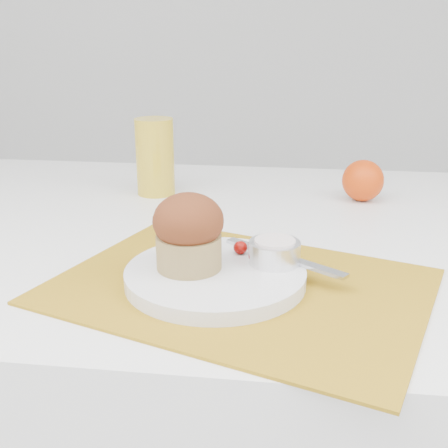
# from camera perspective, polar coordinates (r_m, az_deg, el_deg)

# --- Properties ---
(table) EXTENTS (1.20, 0.80, 0.75)m
(table) POSITION_cam_1_polar(r_m,az_deg,el_deg) (1.06, -0.65, -19.64)
(table) COLOR white
(table) RESTS_ON ground
(placemat) EXTENTS (0.50, 0.43, 0.00)m
(placemat) POSITION_cam_1_polar(r_m,az_deg,el_deg) (0.67, 1.60, -6.33)
(placemat) COLOR #A47816
(placemat) RESTS_ON table
(plate) EXTENTS (0.28, 0.28, 0.02)m
(plate) POSITION_cam_1_polar(r_m,az_deg,el_deg) (0.67, -0.89, -5.27)
(plate) COLOR silver
(plate) RESTS_ON placemat
(ramekin) EXTENTS (0.08, 0.08, 0.03)m
(ramekin) POSITION_cam_1_polar(r_m,az_deg,el_deg) (0.68, 5.15, -2.87)
(ramekin) COLOR silver
(ramekin) RESTS_ON plate
(cream) EXTENTS (0.06, 0.06, 0.01)m
(cream) POSITION_cam_1_polar(r_m,az_deg,el_deg) (0.68, 5.19, -1.82)
(cream) COLOR silver
(cream) RESTS_ON ramekin
(raspberry_near) EXTENTS (0.02, 0.02, 0.02)m
(raspberry_near) POSITION_cam_1_polar(r_m,az_deg,el_deg) (0.71, 1.68, -2.40)
(raspberry_near) COLOR #5F0502
(raspberry_near) RESTS_ON plate
(raspberry_far) EXTENTS (0.02, 0.02, 0.02)m
(raspberry_far) POSITION_cam_1_polar(r_m,az_deg,el_deg) (0.68, 3.37, -3.27)
(raspberry_far) COLOR #5B0209
(raspberry_far) RESTS_ON plate
(butter_knife) EXTENTS (0.15, 0.11, 0.00)m
(butter_knife) POSITION_cam_1_polar(r_m,az_deg,el_deg) (0.70, 6.05, -3.37)
(butter_knife) COLOR #B4B7BD
(butter_knife) RESTS_ON plate
(orange) EXTENTS (0.07, 0.07, 0.07)m
(orange) POSITION_cam_1_polar(r_m,az_deg,el_deg) (1.02, 13.93, 4.31)
(orange) COLOR #DB4007
(orange) RESTS_ON table
(juice_glass) EXTENTS (0.08, 0.08, 0.14)m
(juice_glass) POSITION_cam_1_polar(r_m,az_deg,el_deg) (1.04, -7.02, 6.79)
(juice_glass) COLOR gold
(juice_glass) RESTS_ON table
(muffin) EXTENTS (0.09, 0.09, 0.09)m
(muffin) POSITION_cam_1_polar(r_m,az_deg,el_deg) (0.66, -3.63, -0.78)
(muffin) COLOR #A1864E
(muffin) RESTS_ON plate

